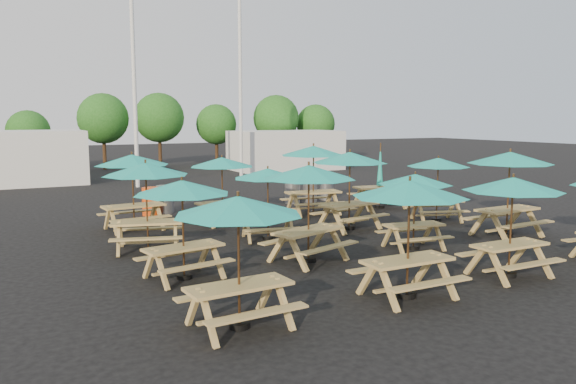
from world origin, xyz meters
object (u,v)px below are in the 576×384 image
waste_bin_2 (292,191)px  picnic_unit_0 (238,212)px  waste_bin_3 (310,190)px  picnic_unit_14 (438,166)px  picnic_unit_11 (313,154)px  picnic_unit_15 (380,181)px  picnic_unit_3 (132,164)px  picnic_unit_2 (146,174)px  picnic_unit_5 (309,177)px  picnic_unit_9 (415,183)px  waste_bin_0 (151,201)px  picnic_unit_1 (182,192)px  picnic_unit_4 (410,195)px  waste_bin_1 (165,199)px  picnic_unit_7 (222,165)px  picnic_unit_6 (268,177)px  picnic_unit_10 (350,161)px  picnic_unit_13 (510,162)px  picnic_unit_8 (513,189)px  waste_bin_4 (326,188)px

waste_bin_2 → picnic_unit_0: bearing=-121.8°
waste_bin_2 → waste_bin_3: size_ratio=1.00×
picnic_unit_14 → picnic_unit_11: bearing=153.2°
picnic_unit_15 → picnic_unit_3: bearing=-171.8°
picnic_unit_2 → picnic_unit_5: 4.34m
picnic_unit_5 → picnic_unit_14: 7.04m
picnic_unit_5 → picnic_unit_2: bearing=119.6°
picnic_unit_0 → picnic_unit_5: picnic_unit_5 is taller
picnic_unit_9 → waste_bin_0: size_ratio=2.21×
picnic_unit_3 → picnic_unit_1: bearing=-97.9°
picnic_unit_4 → waste_bin_2: (3.76, 11.77, -1.52)m
picnic_unit_5 → picnic_unit_14: picnic_unit_5 is taller
picnic_unit_14 → waste_bin_1: bearing=161.5°
picnic_unit_9 → picnic_unit_7: bearing=127.8°
picnic_unit_3 → picnic_unit_15: size_ratio=0.99×
picnic_unit_6 → picnic_unit_15: picnic_unit_15 is taller
picnic_unit_6 → waste_bin_0: (-1.99, 5.54, -1.30)m
picnic_unit_7 → waste_bin_2: size_ratio=2.44×
waste_bin_0 → picnic_unit_7: bearing=-57.8°
picnic_unit_11 → picnic_unit_0: bearing=-119.7°
picnic_unit_10 → picnic_unit_14: picnic_unit_10 is taller
picnic_unit_3 → picnic_unit_13: (9.50, -6.09, 0.13)m
picnic_unit_2 → picnic_unit_8: size_ratio=1.24×
picnic_unit_10 → picnic_unit_15: picnic_unit_15 is taller
picnic_unit_11 → picnic_unit_6: bearing=-130.4°
picnic_unit_4 → waste_bin_0: 11.85m
picnic_unit_9 → picnic_unit_10: 3.06m
picnic_unit_7 → picnic_unit_15: picnic_unit_15 is taller
picnic_unit_3 → waste_bin_2: 7.62m
picnic_unit_15 → waste_bin_0: bearing=172.0°
picnic_unit_9 → picnic_unit_11: bearing=95.2°
picnic_unit_3 → picnic_unit_11: (6.39, -0.12, 0.11)m
picnic_unit_13 → picnic_unit_9: bearing=177.0°
picnic_unit_5 → waste_bin_0: bearing=84.6°
picnic_unit_8 → picnic_unit_11: 8.96m
waste_bin_1 → waste_bin_4: bearing=0.7°
picnic_unit_10 → picnic_unit_14: bearing=-12.5°
picnic_unit_11 → picnic_unit_7: bearing=-170.2°
picnic_unit_1 → picnic_unit_3: 5.92m
picnic_unit_6 → picnic_unit_7: (-0.29, 2.85, 0.13)m
picnic_unit_13 → picnic_unit_1: bearing=176.6°
picnic_unit_9 → picnic_unit_10: picnic_unit_10 is taller
picnic_unit_13 → waste_bin_2: bearing=103.8°
picnic_unit_5 → waste_bin_2: bearing=46.8°
picnic_unit_13 → waste_bin_2: 9.20m
picnic_unit_4 → waste_bin_0: size_ratio=2.31×
picnic_unit_3 → waste_bin_4: (8.71, 2.77, -1.57)m
picnic_unit_7 → waste_bin_3: (4.96, 2.88, -1.43)m
picnic_unit_6 → picnic_unit_11: size_ratio=0.89×
picnic_unit_11 → picnic_unit_2: bearing=-150.4°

